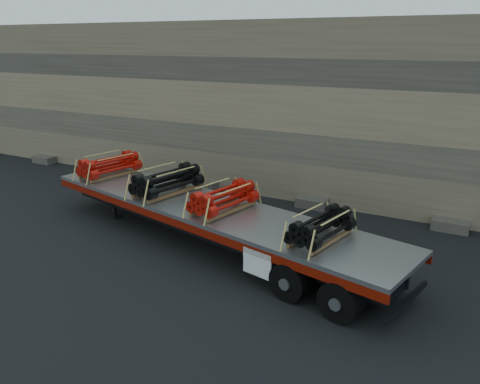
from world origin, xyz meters
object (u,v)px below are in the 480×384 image
object	(u,v)px
bundle_midfront	(167,182)
bundle_midrear	(224,199)
bundle_rear	(321,228)
bundle_front	(110,166)
trailer	(207,225)

from	to	relation	value
bundle_midfront	bundle_midrear	distance (m)	2.57
bundle_rear	bundle_front	bearing A→B (deg)	180.00
bundle_midfront	bundle_midrear	world-z (taller)	bundle_midfront
trailer	bundle_midrear	size ratio (longest dim) A/B	6.19
bundle_front	bundle_midfront	size ratio (longest dim) A/B	0.94
bundle_front	bundle_rear	bearing A→B (deg)	0.00
bundle_midrear	trailer	bearing A→B (deg)	-180.00
bundle_front	bundle_midfront	xyz separation A→B (m)	(3.22, -0.73, 0.02)
trailer	bundle_rear	size ratio (longest dim) A/B	6.65
bundle_midfront	bundle_front	bearing A→B (deg)	180.00
bundle_midfront	bundle_midrear	xyz separation A→B (m)	(2.51, -0.57, -0.04)
bundle_midfront	bundle_midrear	bearing A→B (deg)	-0.00
trailer	bundle_rear	xyz separation A→B (m)	(4.01, -0.91, 1.01)
trailer	bundle_midrear	bearing A→B (deg)	0.00
trailer	bundle_midfront	world-z (taller)	bundle_midfront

